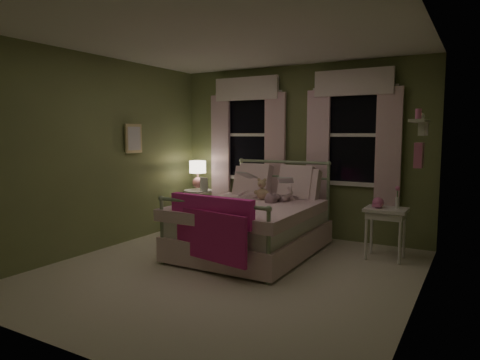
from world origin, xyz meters
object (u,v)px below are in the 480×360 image
Objects in this scene: child_right at (286,178)px; nightstand_right at (386,216)px; teddy_bear at (262,191)px; nightstand_left at (198,204)px; child_left at (250,175)px; table_lamp at (198,171)px; bed at (253,224)px.

child_right reaches higher than nightstand_right.
teddy_bear is 1.63m from nightstand_right.
child_right is at bearing 29.50° from teddy_bear.
teddy_bear is at bearing -19.84° from nightstand_left.
child_left reaches higher than child_right.
nightstand_left is 1.45× the size of table_lamp.
nightstand_right is at bearing -169.09° from child_left.
child_left reaches higher than table_lamp.
nightstand_right is (1.59, 0.54, 0.17)m from bed.
bed is at bearing -161.36° from nightstand_right.
teddy_bear is at bearing -19.84° from table_lamp.
nightstand_right is (1.59, 0.27, -0.24)m from teddy_bear.
teddy_bear is 0.46× the size of nightstand_right.
nightstand_right is (1.87, 0.11, -0.43)m from child_left.
teddy_bear is 1.54m from table_lamp.
child_right is at bearing 56.40° from bed.
nightstand_right is at bearing -4.67° from nightstand_left.
child_right is 2.72× the size of teddy_bear.
nightstand_left and nightstand_right have the same top height.
nightstand_left is 1.02× the size of nightstand_right.
nightstand_left is at bearing -9.88° from child_left.
table_lamp is (-1.72, 0.36, -0.02)m from child_right.
child_left is 1.22m from table_lamp.
child_left reaches higher than nightstand_left.
child_left is 1.85× the size of table_lamp.
table_lamp reaches higher than nightstand_right.
child_left is at bearing -17.30° from nightstand_left.
child_left is 1.29× the size of nightstand_right.
bed is 0.78m from child_left.
table_lamp is at bearing 3.85° from child_right.
nightstand_right is at bearing -4.67° from table_lamp.
nightstand_right is at bearing 9.74° from teddy_bear.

